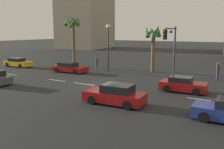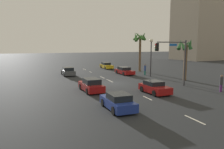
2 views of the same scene
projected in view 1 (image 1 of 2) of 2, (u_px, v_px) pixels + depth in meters
ground_plane at (101, 86)px, 23.42m from camera, size 220.00×220.00×0.00m
lane_stripe_1 at (12, 74)px, 29.80m from camera, size 1.83×0.14×0.01m
lane_stripe_2 at (57, 80)px, 26.19m from camera, size 2.31×0.14×0.01m
lane_stripe_3 at (84, 84)px, 24.44m from camera, size 2.58×0.14×0.01m
lane_stripe_4 at (199, 99)px, 18.98m from camera, size 1.80×0.14×0.01m
car_0 at (115, 95)px, 17.64m from camera, size 4.57×2.08×1.46m
car_2 at (183, 85)px, 21.24m from camera, size 4.00×2.09×1.33m
car_3 at (69, 68)px, 31.41m from camera, size 4.70×2.10×1.25m
car_4 at (18, 63)px, 36.29m from camera, size 4.56×1.84×1.31m
traffic_signal at (171, 44)px, 25.46m from camera, size 0.52×4.64×5.75m
streetlamp at (108, 39)px, 31.17m from camera, size 0.56×0.56×6.11m
pedestrian_0 at (97, 63)px, 32.51m from camera, size 0.47×0.47×1.86m
pedestrian_1 at (218, 71)px, 26.46m from camera, size 0.48×0.48×1.90m
palm_tree_0 at (73, 27)px, 35.56m from camera, size 2.88×2.65×7.64m
palm_tree_2 at (153, 39)px, 30.99m from camera, size 2.39×2.37×6.11m
building_2 at (86, 4)px, 75.31m from camera, size 14.23×17.00×27.22m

